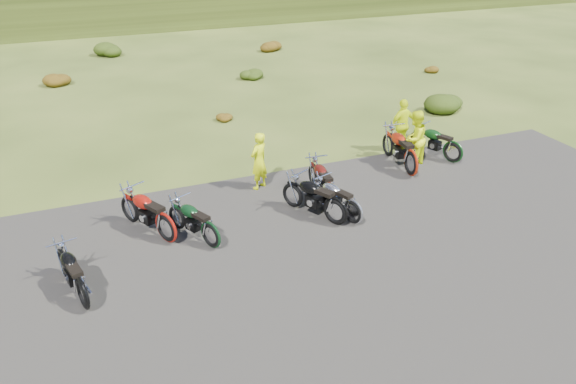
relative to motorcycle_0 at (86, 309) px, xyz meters
name	(u,v)px	position (x,y,z in m)	size (l,w,h in m)	color
ground	(337,233)	(6.14, 0.79, 0.00)	(300.00, 300.00, 0.00)	#303F15
gravel_pad	(377,276)	(6.14, -1.21, 0.00)	(20.00, 12.00, 0.04)	black
shrub_2	(56,78)	(-0.06, 17.39, 0.38)	(1.30, 1.30, 0.77)	#5F300B
shrub_3	(109,48)	(2.84, 22.69, 0.46)	(1.56, 1.56, 0.92)	#1C360D
shrub_4	(223,115)	(5.74, 9.99, 0.23)	(0.77, 0.77, 0.45)	#5F300B
shrub_5	(251,73)	(8.64, 15.29, 0.31)	(1.03, 1.03, 0.61)	#1C360D
shrub_6	(270,44)	(11.54, 20.59, 0.38)	(1.30, 1.30, 0.77)	#5F300B
shrub_7	(445,100)	(14.44, 7.89, 0.46)	(1.56, 1.56, 0.92)	#1C360D
shrub_8	(429,68)	(17.34, 13.19, 0.23)	(0.77, 0.77, 0.45)	#5F300B
motorcycle_0	(86,309)	(0.00, 0.00, 0.00)	(1.98, 0.66, 1.04)	black
motorcycle_1	(168,242)	(2.06, 1.93, 0.00)	(2.22, 0.74, 1.16)	maroon
motorcycle_2	(212,248)	(2.99, 1.28, 0.00)	(1.95, 0.65, 1.02)	black
motorcycle_3	(352,224)	(6.68, 1.04, 0.00)	(1.96, 0.65, 1.03)	#98999D
motorcycle_4	(330,208)	(6.53, 2.06, 0.00)	(2.06, 0.69, 1.08)	#420E0B
motorcycle_5	(335,225)	(6.25, 1.18, 0.00)	(2.15, 0.72, 1.12)	black
motorcycle_6	(410,176)	(9.71, 3.03, 0.00)	(2.34, 0.78, 1.22)	#97200B
motorcycle_7	(451,163)	(11.50, 3.37, 0.00)	(2.03, 0.68, 1.07)	black
person_middle	(259,162)	(5.13, 3.92, 0.85)	(0.62, 0.41, 1.71)	#CDE00B
person_right_a	(414,140)	(10.18, 3.65, 0.90)	(0.88, 0.68, 1.80)	#CDE00B
person_right_b	(402,126)	(10.52, 4.89, 0.89)	(1.04, 0.43, 1.77)	#CDE00B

